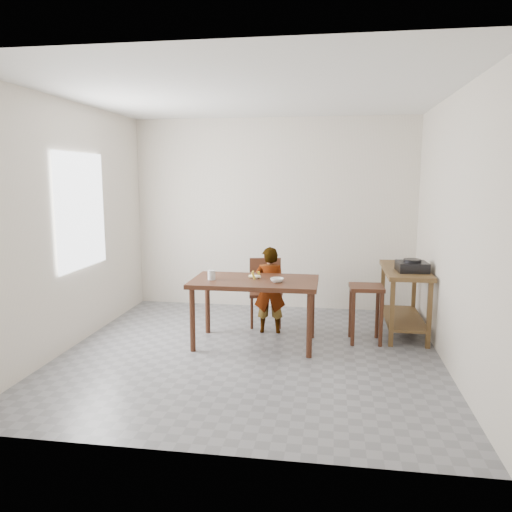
# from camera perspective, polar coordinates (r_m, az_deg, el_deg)

# --- Properties ---
(floor) EXTENTS (4.00, 4.00, 0.04)m
(floor) POSITION_cam_1_polar(r_m,az_deg,el_deg) (5.49, -0.65, -11.24)
(floor) COLOR slate
(floor) RESTS_ON ground
(ceiling) EXTENTS (4.00, 4.00, 0.04)m
(ceiling) POSITION_cam_1_polar(r_m,az_deg,el_deg) (5.21, -0.70, 18.29)
(ceiling) COLOR white
(ceiling) RESTS_ON wall_back
(wall_back) EXTENTS (4.00, 0.04, 2.70)m
(wall_back) POSITION_cam_1_polar(r_m,az_deg,el_deg) (7.17, 1.98, 4.78)
(wall_back) COLOR silver
(wall_back) RESTS_ON ground
(wall_front) EXTENTS (4.00, 0.04, 2.70)m
(wall_front) POSITION_cam_1_polar(r_m,az_deg,el_deg) (3.22, -6.57, -0.55)
(wall_front) COLOR silver
(wall_front) RESTS_ON ground
(wall_left) EXTENTS (0.04, 4.00, 2.70)m
(wall_left) POSITION_cam_1_polar(r_m,az_deg,el_deg) (5.85, -20.61, 3.25)
(wall_left) COLOR silver
(wall_left) RESTS_ON ground
(wall_right) EXTENTS (0.04, 4.00, 2.70)m
(wall_right) POSITION_cam_1_polar(r_m,az_deg,el_deg) (5.24, 21.70, 2.57)
(wall_right) COLOR silver
(wall_right) RESTS_ON ground
(window_pane) EXTENTS (0.02, 1.10, 1.30)m
(window_pane) POSITION_cam_1_polar(r_m,az_deg,el_deg) (5.99, -19.34, 4.88)
(window_pane) COLOR white
(window_pane) RESTS_ON wall_left
(dining_table) EXTENTS (1.40, 0.80, 0.75)m
(dining_table) POSITION_cam_1_polar(r_m,az_deg,el_deg) (5.65, -0.16, -6.43)
(dining_table) COLOR #3F2012
(dining_table) RESTS_ON floor
(prep_counter) EXTENTS (0.50, 1.20, 0.80)m
(prep_counter) POSITION_cam_1_polar(r_m,az_deg,el_deg) (6.32, 16.54, -4.91)
(prep_counter) COLOR brown
(prep_counter) RESTS_ON floor
(child) EXTENTS (0.41, 0.29, 1.06)m
(child) POSITION_cam_1_polar(r_m,az_deg,el_deg) (6.05, 1.56, -3.90)
(child) COLOR silver
(child) RESTS_ON floor
(dining_chair) EXTENTS (0.46, 0.46, 0.84)m
(dining_chair) POSITION_cam_1_polar(r_m,az_deg,el_deg) (6.37, 1.08, -4.23)
(dining_chair) COLOR #3F2012
(dining_chair) RESTS_ON floor
(stool) EXTENTS (0.39, 0.39, 0.66)m
(stool) POSITION_cam_1_polar(r_m,az_deg,el_deg) (5.88, 12.41, -6.47)
(stool) COLOR #3F2012
(stool) RESTS_ON floor
(glass_tumbler) EXTENTS (0.11, 0.11, 0.11)m
(glass_tumbler) POSITION_cam_1_polar(r_m,az_deg,el_deg) (5.56, -5.10, -2.18)
(glass_tumbler) COLOR silver
(glass_tumbler) RESTS_ON dining_table
(small_bowl) EXTENTS (0.15, 0.15, 0.05)m
(small_bowl) POSITION_cam_1_polar(r_m,az_deg,el_deg) (5.42, 2.41, -2.77)
(small_bowl) COLOR white
(small_bowl) RESTS_ON dining_table
(banana) EXTENTS (0.19, 0.17, 0.06)m
(banana) POSITION_cam_1_polar(r_m,az_deg,el_deg) (5.61, -0.14, -2.29)
(banana) COLOR gold
(banana) RESTS_ON dining_table
(serving_bowl) EXTENTS (0.23, 0.23, 0.05)m
(serving_bowl) POSITION_cam_1_polar(r_m,az_deg,el_deg) (6.51, 16.48, -0.68)
(serving_bowl) COLOR white
(serving_bowl) RESTS_ON prep_counter
(gas_burner) EXTENTS (0.36, 0.36, 0.11)m
(gas_burner) POSITION_cam_1_polar(r_m,az_deg,el_deg) (6.03, 17.40, -1.17)
(gas_burner) COLOR black
(gas_burner) RESTS_ON prep_counter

